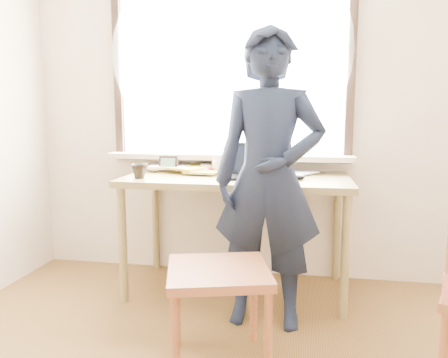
% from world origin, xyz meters
% --- Properties ---
extents(room_shell, '(3.52, 4.02, 2.61)m').
position_xyz_m(room_shell, '(-0.02, 0.20, 1.64)').
color(room_shell, beige).
rests_on(room_shell, ground).
extents(desk, '(1.54, 0.77, 0.82)m').
position_xyz_m(desk, '(-0.09, 1.63, 0.74)').
color(desk, olive).
rests_on(desk, ground).
extents(laptop, '(0.37, 0.32, 0.23)m').
position_xyz_m(laptop, '(0.05, 1.60, 0.88)').
color(laptop, black).
rests_on(laptop, desk).
extents(mug_white, '(0.17, 0.17, 0.10)m').
position_xyz_m(mug_white, '(-0.23, 1.76, 0.87)').
color(mug_white, white).
rests_on(mug_white, desk).
extents(mug_dark, '(0.11, 0.11, 0.10)m').
position_xyz_m(mug_dark, '(-0.72, 1.42, 0.87)').
color(mug_dark, black).
rests_on(mug_dark, desk).
extents(mouse, '(0.09, 0.06, 0.04)m').
position_xyz_m(mouse, '(0.33, 1.53, 0.84)').
color(mouse, black).
rests_on(mouse, desk).
extents(desk_clutter, '(0.91, 0.56, 0.04)m').
position_xyz_m(desk_clutter, '(-0.42, 1.82, 0.85)').
color(desk_clutter, '#A21E2D').
rests_on(desk_clutter, desk).
extents(book_a, '(0.24, 0.29, 0.02)m').
position_xyz_m(book_a, '(-0.49, 1.87, 0.83)').
color(book_a, white).
rests_on(book_a, desk).
extents(book_b, '(0.28, 0.29, 0.02)m').
position_xyz_m(book_b, '(0.27, 1.84, 0.83)').
color(book_b, white).
rests_on(book_b, desk).
extents(picture_frame, '(0.14, 0.02, 0.11)m').
position_xyz_m(picture_frame, '(-0.61, 1.73, 0.88)').
color(picture_frame, black).
rests_on(picture_frame, desk).
extents(work_chair, '(0.60, 0.58, 0.50)m').
position_xyz_m(work_chair, '(-0.04, 0.69, 0.42)').
color(work_chair, '#975331').
rests_on(work_chair, ground).
extents(person, '(0.65, 0.43, 1.74)m').
position_xyz_m(person, '(0.16, 1.19, 0.87)').
color(person, black).
rests_on(person, ground).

